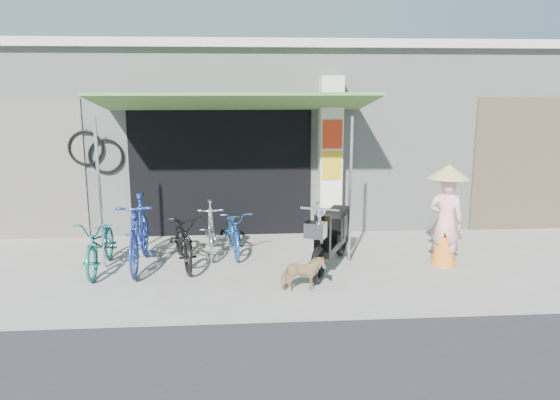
{
  "coord_description": "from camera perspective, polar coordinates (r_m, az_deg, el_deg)",
  "views": [
    {
      "loc": [
        -0.84,
        -7.64,
        2.83
      ],
      "look_at": [
        -0.2,
        1.0,
        1.0
      ],
      "focal_mm": 35.0,
      "sensor_mm": 36.0,
      "label": 1
    }
  ],
  "objects": [
    {
      "name": "shop_pillar",
      "position": [
        10.32,
        5.24,
        4.45
      ],
      "size": [
        0.42,
        0.44,
        3.0
      ],
      "color": "beige",
      "rests_on": "ground"
    },
    {
      "name": "bicycle_shop",
      "position": [
        12.8,
        -0.49,
        7.46
      ],
      "size": [
        12.3,
        5.3,
        3.66
      ],
      "color": "#9AA098",
      "rests_on": "ground"
    },
    {
      "name": "bike_blue",
      "position": [
        8.84,
        -14.53,
        -3.33
      ],
      "size": [
        0.59,
        1.89,
        1.13
      ],
      "primitive_type": "imported",
      "rotation": [
        0.0,
        0.0,
        0.03
      ],
      "color": "navy",
      "rests_on": "ground"
    },
    {
      "name": "ground",
      "position": [
        8.19,
        1.93,
        -8.29
      ],
      "size": [
        80.0,
        80.0,
        0.0
      ],
      "primitive_type": "plane",
      "color": "#9E998E",
      "rests_on": "ground"
    },
    {
      "name": "street_dog",
      "position": [
        7.66,
        2.38,
        -7.73
      ],
      "size": [
        0.63,
        0.35,
        0.51
      ],
      "primitive_type": "imported",
      "rotation": [
        0.0,
        0.0,
        1.7
      ],
      "color": "tan",
      "rests_on": "ground"
    },
    {
      "name": "bike_silver",
      "position": [
        9.36,
        -7.24,
        -2.92
      ],
      "size": [
        0.51,
        1.51,
        0.89
      ],
      "primitive_type": "imported",
      "rotation": [
        0.0,
        0.0,
        0.06
      ],
      "color": "silver",
      "rests_on": "ground"
    },
    {
      "name": "neighbour_left",
      "position": [
        11.15,
        -26.13,
        2.81
      ],
      "size": [
        2.6,
        0.06,
        2.6
      ],
      "primitive_type": "cube",
      "color": "#6B665B",
      "rests_on": "ground"
    },
    {
      "name": "neighbour_right",
      "position": [
        11.88,
        25.3,
        3.38
      ],
      "size": [
        2.6,
        0.06,
        2.6
      ],
      "primitive_type": "cube",
      "color": "brown",
      "rests_on": "ground"
    },
    {
      "name": "bike_navy",
      "position": [
        9.37,
        -4.82,
        -3.19
      ],
      "size": [
        0.68,
        1.54,
        0.78
      ],
      "primitive_type": "imported",
      "rotation": [
        0.0,
        0.0,
        0.11
      ],
      "color": "#1E4B8C",
      "rests_on": "ground"
    },
    {
      "name": "bike_teal",
      "position": [
        8.92,
        -18.22,
        -4.35
      ],
      "size": [
        0.57,
        1.62,
        0.85
      ],
      "primitive_type": "imported",
      "rotation": [
        0.0,
        0.0,
        0.0
      ],
      "color": "#17685E",
      "rests_on": "ground"
    },
    {
      "name": "bike_black",
      "position": [
        8.86,
        -10.06,
        -3.88
      ],
      "size": [
        0.97,
        1.79,
        0.89
      ],
      "primitive_type": "imported",
      "rotation": [
        0.0,
        0.0,
        0.23
      ],
      "color": "black",
      "rests_on": "ground"
    },
    {
      "name": "awning",
      "position": [
        9.27,
        -4.7,
        9.93
      ],
      "size": [
        4.6,
        1.88,
        2.72
      ],
      "color": "#416D31",
      "rests_on": "ground"
    },
    {
      "name": "moped",
      "position": [
        8.59,
        5.42,
        -3.8
      ],
      "size": [
        0.99,
        1.86,
        1.12
      ],
      "rotation": [
        0.0,
        0.0,
        -0.42
      ],
      "color": "black",
      "rests_on": "ground"
    },
    {
      "name": "nun",
      "position": [
        8.98,
        16.96,
        -1.56
      ],
      "size": [
        0.64,
        0.64,
        1.63
      ],
      "rotation": [
        0.0,
        0.0,
        2.66
      ],
      "color": "#FFABB5",
      "rests_on": "ground"
    }
  ]
}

